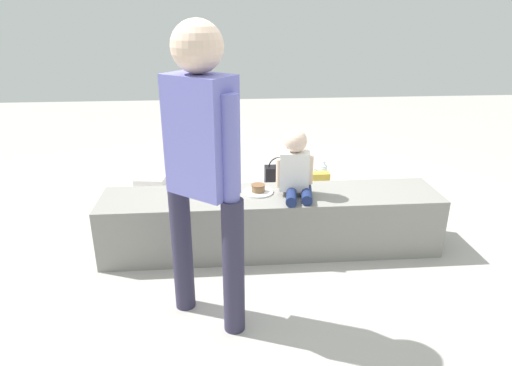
{
  "coord_description": "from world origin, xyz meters",
  "views": [
    {
      "loc": [
        -0.36,
        -2.99,
        1.72
      ],
      "look_at": [
        -0.15,
        -0.39,
        0.69
      ],
      "focal_mm": 31.36,
      "sensor_mm": 36.0,
      "label": 1
    }
  ],
  "objects_px": {
    "child_seated": "(296,168)",
    "party_cup_red": "(141,205)",
    "adult_standing": "(202,155)",
    "water_bottle_near_gift": "(324,173)",
    "cake_box_white": "(152,182)",
    "handbag_black_leather": "(278,175)",
    "cake_plate": "(258,190)",
    "gift_bag": "(317,188)"
  },
  "relations": [
    {
      "from": "party_cup_red",
      "to": "handbag_black_leather",
      "type": "distance_m",
      "value": 1.41
    },
    {
      "from": "adult_standing",
      "to": "cake_box_white",
      "type": "height_order",
      "value": "adult_standing"
    },
    {
      "from": "cake_plate",
      "to": "party_cup_red",
      "type": "distance_m",
      "value": 1.31
    },
    {
      "from": "cake_plate",
      "to": "gift_bag",
      "type": "distance_m",
      "value": 1.01
    },
    {
      "from": "child_seated",
      "to": "gift_bag",
      "type": "relative_size",
      "value": 1.37
    },
    {
      "from": "child_seated",
      "to": "cake_box_white",
      "type": "distance_m",
      "value": 1.89
    },
    {
      "from": "adult_standing",
      "to": "gift_bag",
      "type": "height_order",
      "value": "adult_standing"
    },
    {
      "from": "child_seated",
      "to": "gift_bag",
      "type": "distance_m",
      "value": 1.01
    },
    {
      "from": "cake_plate",
      "to": "party_cup_red",
      "type": "bearing_deg",
      "value": 143.67
    },
    {
      "from": "child_seated",
      "to": "cake_box_white",
      "type": "xyz_separation_m",
      "value": [
        -1.23,
        1.31,
        -0.58
      ]
    },
    {
      "from": "handbag_black_leather",
      "to": "adult_standing",
      "type": "bearing_deg",
      "value": -108.11
    },
    {
      "from": "cake_plate",
      "to": "water_bottle_near_gift",
      "type": "xyz_separation_m",
      "value": [
        0.8,
        1.28,
        -0.36
      ]
    },
    {
      "from": "gift_bag",
      "to": "cake_box_white",
      "type": "relative_size",
      "value": 1.1
    },
    {
      "from": "child_seated",
      "to": "party_cup_red",
      "type": "xyz_separation_m",
      "value": [
        -1.27,
        0.8,
        -0.61
      ]
    },
    {
      "from": "adult_standing",
      "to": "water_bottle_near_gift",
      "type": "bearing_deg",
      "value": 61.09
    },
    {
      "from": "adult_standing",
      "to": "water_bottle_near_gift",
      "type": "distance_m",
      "value": 2.56
    },
    {
      "from": "cake_plate",
      "to": "handbag_black_leather",
      "type": "distance_m",
      "value": 1.33
    },
    {
      "from": "water_bottle_near_gift",
      "to": "gift_bag",
      "type": "bearing_deg",
      "value": -108.77
    },
    {
      "from": "adult_standing",
      "to": "water_bottle_near_gift",
      "type": "relative_size",
      "value": 7.06
    },
    {
      "from": "child_seated",
      "to": "handbag_black_leather",
      "type": "xyz_separation_m",
      "value": [
        0.05,
        1.31,
        -0.55
      ]
    },
    {
      "from": "cake_plate",
      "to": "handbag_black_leather",
      "type": "height_order",
      "value": "cake_plate"
    },
    {
      "from": "cake_plate",
      "to": "cake_box_white",
      "type": "bearing_deg",
      "value": 127.86
    },
    {
      "from": "water_bottle_near_gift",
      "to": "party_cup_red",
      "type": "distance_m",
      "value": 1.88
    },
    {
      "from": "cake_plate",
      "to": "cake_box_white",
      "type": "height_order",
      "value": "cake_plate"
    },
    {
      "from": "adult_standing",
      "to": "gift_bag",
      "type": "relative_size",
      "value": 4.76
    },
    {
      "from": "handbag_black_leather",
      "to": "child_seated",
      "type": "bearing_deg",
      "value": -92.18
    },
    {
      "from": "adult_standing",
      "to": "cake_box_white",
      "type": "xyz_separation_m",
      "value": [
        -0.61,
        2.07,
        -0.94
      ]
    },
    {
      "from": "party_cup_red",
      "to": "cake_box_white",
      "type": "height_order",
      "value": "cake_box_white"
    },
    {
      "from": "child_seated",
      "to": "cake_box_white",
      "type": "relative_size",
      "value": 1.51
    },
    {
      "from": "cake_plate",
      "to": "child_seated",
      "type": "bearing_deg",
      "value": -13.82
    },
    {
      "from": "handbag_black_leather",
      "to": "party_cup_red",
      "type": "bearing_deg",
      "value": -159.07
    },
    {
      "from": "gift_bag",
      "to": "cake_box_white",
      "type": "distance_m",
      "value": 1.67
    },
    {
      "from": "handbag_black_leather",
      "to": "water_bottle_near_gift",
      "type": "bearing_deg",
      "value": 4.23
    },
    {
      "from": "water_bottle_near_gift",
      "to": "handbag_black_leather",
      "type": "bearing_deg",
      "value": -175.77
    },
    {
      "from": "child_seated",
      "to": "cake_plate",
      "type": "height_order",
      "value": "child_seated"
    },
    {
      "from": "child_seated",
      "to": "party_cup_red",
      "type": "height_order",
      "value": "child_seated"
    },
    {
      "from": "cake_box_white",
      "to": "handbag_black_leather",
      "type": "xyz_separation_m",
      "value": [
        1.28,
        -0.01,
        0.04
      ]
    },
    {
      "from": "adult_standing",
      "to": "handbag_black_leather",
      "type": "bearing_deg",
      "value": 71.89
    },
    {
      "from": "adult_standing",
      "to": "party_cup_red",
      "type": "relative_size",
      "value": 18.52
    },
    {
      "from": "party_cup_red",
      "to": "gift_bag",
      "type": "bearing_deg",
      "value": 0.22
    },
    {
      "from": "water_bottle_near_gift",
      "to": "handbag_black_leather",
      "type": "xyz_separation_m",
      "value": [
        -0.48,
        -0.04,
        0.0
      ]
    },
    {
      "from": "handbag_black_leather",
      "to": "cake_plate",
      "type": "bearing_deg",
      "value": -104.14
    }
  ]
}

